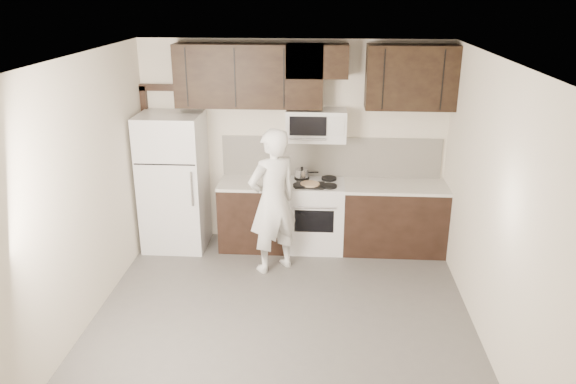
# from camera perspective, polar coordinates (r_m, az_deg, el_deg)

# --- Properties ---
(floor) EXTENTS (4.50, 4.50, 0.00)m
(floor) POSITION_cam_1_polar(r_m,az_deg,el_deg) (5.95, -0.74, -13.56)
(floor) COLOR #585552
(floor) RESTS_ON ground
(back_wall) EXTENTS (4.00, 0.00, 4.00)m
(back_wall) POSITION_cam_1_polar(r_m,az_deg,el_deg) (7.46, 0.57, 4.95)
(back_wall) COLOR beige
(back_wall) RESTS_ON ground
(ceiling) EXTENTS (4.50, 4.50, 0.00)m
(ceiling) POSITION_cam_1_polar(r_m,az_deg,el_deg) (4.99, -0.89, 13.20)
(ceiling) COLOR white
(ceiling) RESTS_ON back_wall
(counter_run) EXTENTS (2.95, 0.64, 0.91)m
(counter_run) POSITION_cam_1_polar(r_m,az_deg,el_deg) (7.45, 5.05, -2.44)
(counter_run) COLOR black
(counter_run) RESTS_ON floor
(stove) EXTENTS (0.76, 0.66, 0.94)m
(stove) POSITION_cam_1_polar(r_m,az_deg,el_deg) (7.44, 2.72, -2.35)
(stove) COLOR silver
(stove) RESTS_ON floor
(backsplash) EXTENTS (2.90, 0.02, 0.54)m
(backsplash) POSITION_cam_1_polar(r_m,az_deg,el_deg) (7.49, 4.39, 3.59)
(backsplash) COLOR white
(backsplash) RESTS_ON counter_run
(upper_cabinets) EXTENTS (3.48, 0.35, 0.78)m
(upper_cabinets) POSITION_cam_1_polar(r_m,az_deg,el_deg) (7.09, 2.22, 11.83)
(upper_cabinets) COLOR black
(upper_cabinets) RESTS_ON back_wall
(microwave) EXTENTS (0.76, 0.42, 0.40)m
(microwave) POSITION_cam_1_polar(r_m,az_deg,el_deg) (7.19, 2.89, 6.81)
(microwave) COLOR silver
(microwave) RESTS_ON upper_cabinets
(refrigerator) EXTENTS (0.80, 0.76, 1.80)m
(refrigerator) POSITION_cam_1_polar(r_m,az_deg,el_deg) (7.50, -11.52, 1.01)
(refrigerator) COLOR silver
(refrigerator) RESTS_ON floor
(door_trim) EXTENTS (0.50, 0.08, 2.12)m
(door_trim) POSITION_cam_1_polar(r_m,az_deg,el_deg) (7.79, -13.73, 4.25)
(door_trim) COLOR black
(door_trim) RESTS_ON floor
(saucepan) EXTENTS (0.31, 0.18, 0.17)m
(saucepan) POSITION_cam_1_polar(r_m,az_deg,el_deg) (7.41, 1.43, 1.84)
(saucepan) COLOR silver
(saucepan) RESTS_ON stove
(baking_tray) EXTENTS (0.38, 0.29, 0.02)m
(baking_tray) POSITION_cam_1_polar(r_m,az_deg,el_deg) (7.17, 2.24, 0.69)
(baking_tray) COLOR black
(baking_tray) RESTS_ON counter_run
(pizza) EXTENTS (0.26, 0.26, 0.02)m
(pizza) POSITION_cam_1_polar(r_m,az_deg,el_deg) (7.16, 2.24, 0.83)
(pizza) COLOR beige
(pizza) RESTS_ON baking_tray
(person) EXTENTS (0.78, 0.73, 1.79)m
(person) POSITION_cam_1_polar(r_m,az_deg,el_deg) (6.70, -1.55, -0.95)
(person) COLOR silver
(person) RESTS_ON floor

